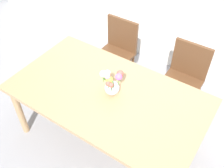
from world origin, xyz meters
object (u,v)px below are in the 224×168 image
(chair_left, at_px, (117,49))
(chair_right, at_px, (184,76))
(flower_vase, at_px, (112,83))
(dining_table, at_px, (108,98))

(chair_left, relative_size, chair_right, 1.00)
(chair_right, xyz_separation_m, flower_vase, (-0.42, -0.84, 0.34))
(chair_left, distance_m, flower_vase, 1.03)
(flower_vase, bearing_deg, dining_table, -142.06)
(dining_table, distance_m, chair_left, 0.99)
(chair_left, relative_size, flower_vase, 3.52)
(dining_table, relative_size, chair_left, 2.07)
(dining_table, xyz_separation_m, flower_vase, (0.03, 0.02, 0.20))
(flower_vase, bearing_deg, chair_right, 63.58)
(chair_right, bearing_deg, chair_left, 0.00)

